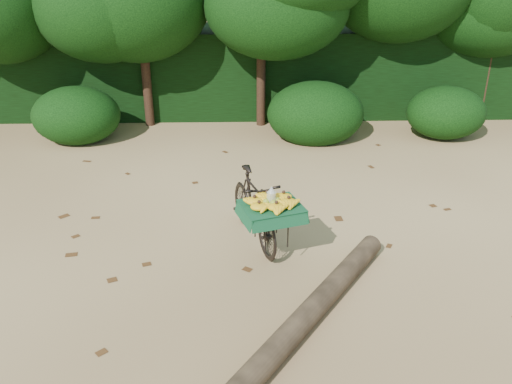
{
  "coord_description": "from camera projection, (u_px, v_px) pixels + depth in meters",
  "views": [
    {
      "loc": [
        0.11,
        -5.59,
        3.48
      ],
      "look_at": [
        0.27,
        0.21,
        0.78
      ],
      "focal_mm": 38.0,
      "sensor_mm": 36.0,
      "label": 1
    }
  ],
  "objects": [
    {
      "name": "leaf_litter",
      "position": [
        235.0,
        232.0,
        7.12
      ],
      "size": [
        7.0,
        7.3,
        0.01
      ],
      "primitive_type": null,
      "color": "#4D2D14",
      "rests_on": "ground"
    },
    {
      "name": "bush_clumps",
      "position": [
        263.0,
        117.0,
        10.25
      ],
      "size": [
        8.8,
        1.7,
        0.9
      ],
      "primitive_type": null,
      "color": "black",
      "rests_on": "ground"
    },
    {
      "name": "ground",
      "position": [
        235.0,
        258.0,
        6.53
      ],
      "size": [
        80.0,
        80.0,
        0.0
      ],
      "primitive_type": "plane",
      "color": "tan",
      "rests_on": "ground"
    },
    {
      "name": "hedge_backdrop",
      "position": [
        237.0,
        70.0,
        11.86
      ],
      "size": [
        26.0,
        1.8,
        1.8
      ],
      "primitive_type": "cube",
      "color": "black",
      "rests_on": "ground"
    },
    {
      "name": "tree_row",
      "position": [
        202.0,
        23.0,
        10.66
      ],
      "size": [
        14.5,
        2.0,
        4.0
      ],
      "primitive_type": null,
      "color": "black",
      "rests_on": "ground"
    },
    {
      "name": "vendor_bicycle",
      "position": [
        255.0,
        208.0,
        6.7
      ],
      "size": [
        1.03,
        1.73,
        0.93
      ],
      "rotation": [
        0.0,
        0.0,
        0.31
      ],
      "color": "black",
      "rests_on": "ground"
    },
    {
      "name": "fallen_log",
      "position": [
        308.0,
        315.0,
        5.35
      ],
      "size": [
        2.07,
        2.83,
        0.24
      ],
      "primitive_type": "cylinder",
      "rotation": [
        1.57,
        0.0,
        -0.61
      ],
      "color": "brown",
      "rests_on": "ground"
    }
  ]
}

